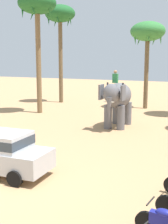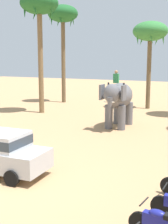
{
  "view_description": "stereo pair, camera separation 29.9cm",
  "coord_description": "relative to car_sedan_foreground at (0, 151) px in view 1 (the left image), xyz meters",
  "views": [
    {
      "loc": [
        8.12,
        -7.81,
        4.39
      ],
      "look_at": [
        0.09,
        6.67,
        1.6
      ],
      "focal_mm": 47.62,
      "sensor_mm": 36.0,
      "label": 1
    },
    {
      "loc": [
        8.38,
        -7.66,
        4.39
      ],
      "look_at": [
        0.09,
        6.67,
        1.6
      ],
      "focal_mm": 47.62,
      "sensor_mm": 36.0,
      "label": 2
    }
  ],
  "objects": [
    {
      "name": "palm_tree_behind_elephant",
      "position": [
        -7.53,
        12.35,
        7.9
      ],
      "size": [
        3.2,
        3.2,
        10.12
      ],
      "color": "brown",
      "rests_on": "ground"
    },
    {
      "name": "elephant_with_mahout",
      "position": [
        0.68,
        10.22,
        1.06
      ],
      "size": [
        1.96,
        3.96,
        3.88
      ],
      "color": "slate",
      "rests_on": "ground"
    },
    {
      "name": "palm_tree_far_back",
      "position": [
        -0.2,
        19.27,
        6.04
      ],
      "size": [
        3.2,
        3.2,
        8.1
      ],
      "color": "brown",
      "rests_on": "ground"
    },
    {
      "name": "palm_tree_left_of_road",
      "position": [
        -9.67,
        19.01,
        8.1
      ],
      "size": [
        3.2,
        3.2,
        10.35
      ],
      "color": "brown",
      "rests_on": "ground"
    },
    {
      "name": "car_sedan_foreground",
      "position": [
        0.0,
        0.0,
        0.0
      ],
      "size": [
        4.28,
        2.25,
        1.7
      ],
      "color": "#B7BABF",
      "rests_on": "ground"
    }
  ]
}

